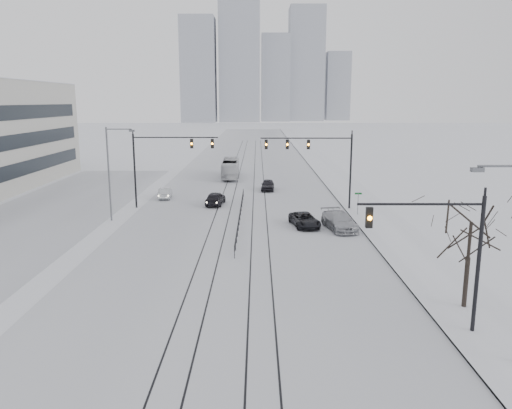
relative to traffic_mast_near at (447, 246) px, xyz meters
name	(u,v)px	position (x,y,z in m)	size (l,w,h in m)	color
ground	(213,405)	(-10.79, -6.00, -4.56)	(500.00, 500.00, 0.00)	silver
road	(247,175)	(-10.79, 54.00, -4.55)	(22.00, 260.00, 0.02)	silver
sidewalk_east	(333,175)	(2.71, 54.00, -4.48)	(5.00, 260.00, 0.16)	white
curb	(317,175)	(0.26, 54.00, -4.50)	(0.10, 260.00, 0.12)	gray
parking_strip	(55,209)	(-30.79, 29.00, -4.55)	(14.00, 60.00, 0.03)	silver
tram_rails	(243,200)	(-10.79, 34.00, -4.54)	(5.30, 180.00, 0.01)	black
skyline	(263,66)	(-5.77, 267.63, 26.08)	(96.00, 48.00, 72.00)	#979BA6
traffic_mast_near	(447,246)	(0.00, 0.00, 0.00)	(6.10, 0.37, 7.00)	black
traffic_mast_ne	(319,156)	(-2.64, 29.00, 1.20)	(9.60, 0.37, 8.00)	black
traffic_mast_nw	(162,157)	(-19.31, 30.00, 1.01)	(9.10, 0.37, 8.00)	black
street_light_west	(112,167)	(-22.99, 24.00, 0.65)	(2.73, 0.25, 9.00)	#595B60
bare_tree	(470,231)	(2.41, 3.00, -0.07)	(4.40, 4.40, 6.10)	black
median_fence	(240,215)	(-10.79, 24.00, -4.04)	(0.06, 24.00, 1.00)	black
street_sign	(358,200)	(1.01, 26.00, -2.96)	(0.70, 0.06, 2.40)	#595B60
sedan_sb_inner	(215,198)	(-13.79, 31.39, -3.82)	(1.76, 4.37, 1.49)	black
sedan_sb_outer	(165,193)	(-20.09, 35.23, -3.92)	(1.35, 3.87, 1.28)	#AFB4B7
sedan_nb_front	(305,220)	(-4.76, 21.61, -3.93)	(2.10, 4.56, 1.27)	black
sedan_nb_right	(339,221)	(-1.72, 20.59, -3.79)	(2.18, 5.35, 1.55)	#9EA0A5
sedan_nb_far	(268,185)	(-7.77, 40.72, -3.87)	(1.64, 4.08, 1.39)	black
box_truck	(230,169)	(-13.17, 51.52, -3.15)	(2.37, 10.12, 2.82)	silver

